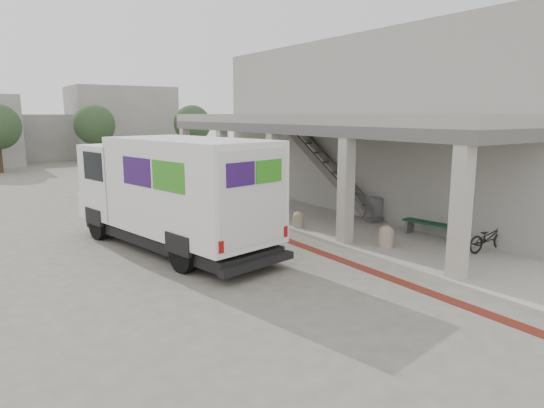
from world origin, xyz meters
TOP-DOWN VIEW (x-y plane):
  - ground at (0.00, 0.00)m, footprint 120.00×120.00m
  - bike_lane_stripe at (1.00, 2.00)m, footprint 0.35×40.00m
  - sidewalk at (4.00, 0.00)m, footprint 4.40×28.00m
  - transit_building at (6.83, 4.50)m, footprint 7.60×17.00m
  - distant_backdrop at (-2.84, 35.89)m, footprint 28.00×10.00m
  - tree_mid at (2.00, 30.00)m, footprint 3.20×3.20m
  - tree_right at (10.00, 29.00)m, footprint 3.20×3.20m
  - fedex_truck at (-2.44, 3.14)m, footprint 3.84×8.16m
  - bench at (4.84, -0.63)m, footprint 0.74×2.07m
  - bollard_near at (2.77, -0.59)m, footprint 0.44×0.44m
  - bollard_far at (2.10, 2.91)m, footprint 0.37×0.37m
  - utility_cabinet at (5.00, 2.14)m, footprint 0.46×0.58m
  - bicycle_black at (4.84, -2.56)m, footprint 1.60×0.67m

SIDE VIEW (x-z plane):
  - ground at x=0.00m, z-range 0.00..0.00m
  - bike_lane_stripe at x=1.00m, z-range 0.00..0.01m
  - sidewalk at x=4.00m, z-range 0.00..0.12m
  - bollard_far at x=2.10m, z-range 0.12..0.68m
  - bollard_near at x=2.77m, z-range 0.12..0.78m
  - bench at x=4.84m, z-range 0.22..0.70m
  - bicycle_black at x=4.84m, z-range 0.12..0.94m
  - utility_cabinet at x=5.00m, z-range 0.12..1.01m
  - fedex_truck at x=-2.44m, z-range 0.11..3.46m
  - distant_backdrop at x=-2.84m, z-range -0.55..5.95m
  - tree_mid at x=2.00m, z-range 0.78..5.58m
  - tree_right at x=10.00m, z-range 0.78..5.58m
  - transit_building at x=6.83m, z-range -0.10..6.90m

